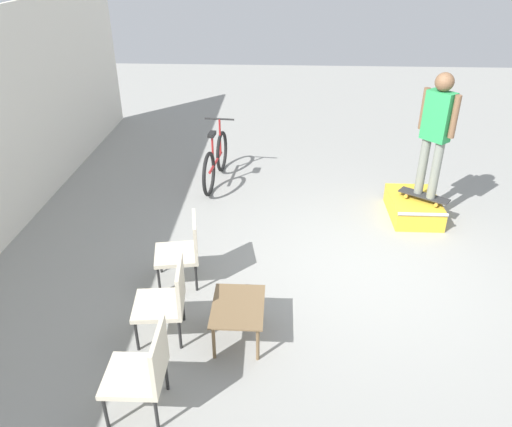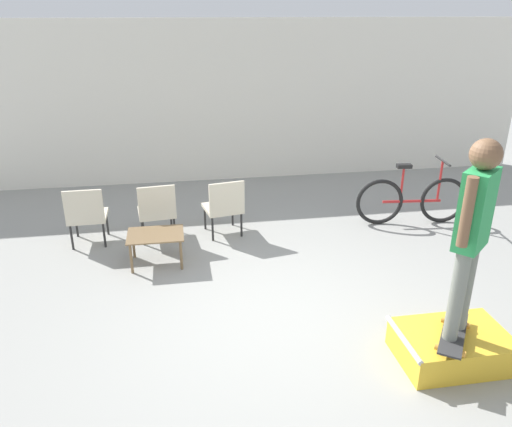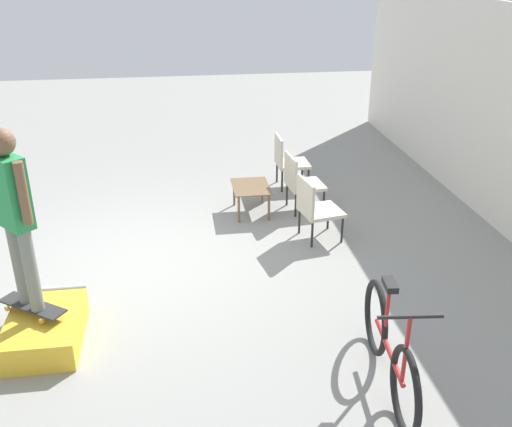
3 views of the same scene
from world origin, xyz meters
name	(u,v)px [view 3 (image 3 of 3)]	position (x,y,z in m)	size (l,w,h in m)	color
ground_plane	(143,263)	(0.00, 0.00, 0.00)	(24.00, 24.00, 0.00)	gray
skate_ramp_box	(45,329)	(1.49, -0.90, 0.15)	(1.05, 0.71, 0.32)	gold
skateboard_on_ramp	(33,306)	(1.42, -1.01, 0.38)	(0.59, 0.72, 0.07)	#2D2D2D
person_skater	(13,206)	(1.42, -1.01, 1.48)	(0.45, 0.41, 1.81)	gray
coffee_table	(251,190)	(-1.33, 1.56, 0.37)	(0.73, 0.54, 0.43)	brown
patio_chair_left	(287,159)	(-2.30, 2.30, 0.48)	(0.53, 0.53, 0.88)	black
patio_chair_center	(300,180)	(-1.32, 2.30, 0.48)	(0.57, 0.57, 0.88)	black
patio_chair_right	(315,206)	(-0.35, 2.30, 0.48)	(0.61, 0.61, 0.88)	black
bicycle	(389,349)	(2.58, 2.27, 0.39)	(1.75, 0.52, 1.03)	black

